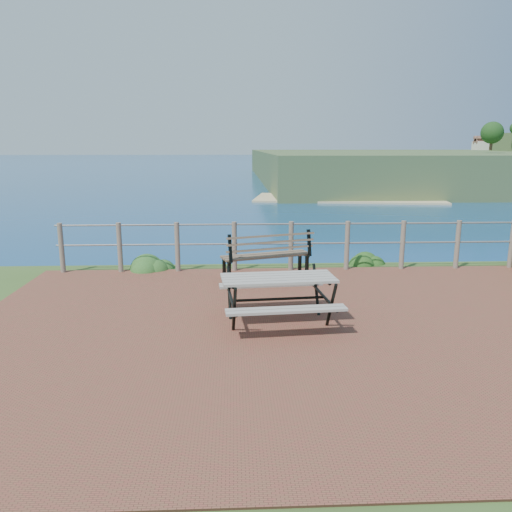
{
  "coord_description": "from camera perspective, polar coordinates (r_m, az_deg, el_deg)",
  "views": [
    {
      "loc": [
        -1.15,
        -6.55,
        2.52
      ],
      "look_at": [
        -0.8,
        1.4,
        0.75
      ],
      "focal_mm": 35.0,
      "sensor_mm": 36.0,
      "label": 1
    }
  ],
  "objects": [
    {
      "name": "ground",
      "position": [
        7.11,
        7.02,
        -8.31
      ],
      "size": [
        10.0,
        7.0,
        0.12
      ],
      "primitive_type": "cube",
      "color": "brown",
      "rests_on": "ground"
    },
    {
      "name": "ocean",
      "position": [
        206.57,
        -2.25,
        11.82
      ],
      "size": [
        1200.0,
        1200.0,
        0.0
      ],
      "primitive_type": "plane",
      "color": "#15557E",
      "rests_on": "ground"
    },
    {
      "name": "safety_railing",
      "position": [
        10.15,
        4.03,
        1.46
      ],
      "size": [
        9.4,
        0.1,
        1.0
      ],
      "color": "#6B5B4C",
      "rests_on": "ground"
    },
    {
      "name": "picnic_table",
      "position": [
        7.15,
        2.54,
        -4.41
      ],
      "size": [
        1.66,
        1.39,
        0.68
      ],
      "rotation": [
        0.0,
        0.0,
        0.09
      ],
      "color": "gray",
      "rests_on": "ground"
    },
    {
      "name": "park_bench",
      "position": [
        9.39,
        1.16,
        0.92
      ],
      "size": [
        1.74,
        0.92,
        0.95
      ],
      "rotation": [
        0.0,
        0.0,
        0.31
      ],
      "color": "brown",
      "rests_on": "ground"
    },
    {
      "name": "shrub_lip_west",
      "position": [
        10.58,
        -11.69,
        -1.5
      ],
      "size": [
        0.79,
        0.79,
        0.55
      ],
      "primitive_type": "ellipsoid",
      "color": "#2B541F",
      "rests_on": "ground"
    },
    {
      "name": "shrub_lip_east",
      "position": [
        11.24,
        12.62,
        -0.72
      ],
      "size": [
        0.74,
        0.74,
        0.46
      ],
      "primitive_type": "ellipsoid",
      "color": "#204314",
      "rests_on": "ground"
    }
  ]
}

